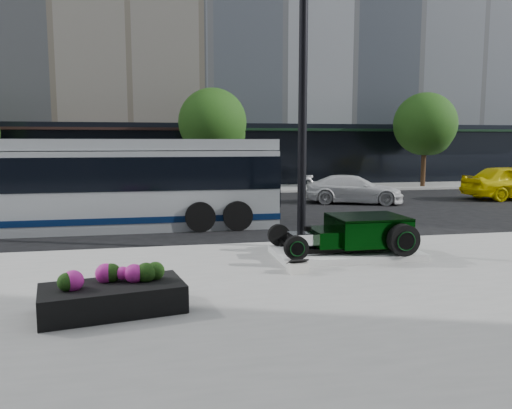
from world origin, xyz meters
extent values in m
plane|color=black|center=(0.00, 0.00, 0.00)|extent=(120.00, 120.00, 0.00)
cube|color=gray|center=(0.00, -10.50, 0.06)|extent=(70.00, 17.00, 0.12)
cube|color=gray|center=(0.00, 14.00, 0.06)|extent=(70.00, 4.00, 0.12)
cube|color=black|center=(-10.00, 16.20, 2.00)|extent=(22.00, 0.50, 4.00)
cube|color=black|center=(13.00, 16.20, 2.00)|extent=(24.00, 0.50, 4.00)
cube|color=black|center=(-10.00, 15.60, 3.60)|extent=(22.00, 1.60, 0.15)
cube|color=black|center=(13.00, 15.60, 3.60)|extent=(24.00, 1.60, 0.15)
cylinder|color=black|center=(1.00, 13.00, 1.42)|extent=(0.28, 0.28, 2.60)
sphere|color=#0E360F|center=(1.00, 13.00, 3.92)|extent=(3.80, 3.80, 3.80)
sphere|color=#0E360F|center=(1.60, 13.30, 3.32)|extent=(2.60, 2.60, 2.60)
cylinder|color=black|center=(14.00, 13.00, 1.42)|extent=(0.28, 0.28, 2.60)
sphere|color=#0E360F|center=(14.00, 13.00, 3.92)|extent=(3.80, 3.80, 3.80)
sphere|color=#0E360F|center=(14.60, 13.30, 3.32)|extent=(2.60, 2.60, 2.60)
cube|color=silver|center=(2.19, -4.00, 0.20)|extent=(3.40, 1.80, 0.15)
cube|color=black|center=(2.19, -4.45, 0.37)|extent=(3.00, 0.08, 0.10)
cube|color=black|center=(2.19, -3.55, 0.37)|extent=(3.00, 0.08, 0.10)
cube|color=black|center=(2.74, -4.00, 0.72)|extent=(1.70, 1.45, 0.62)
cube|color=black|center=(2.74, -4.00, 1.05)|extent=(1.70, 1.45, 0.06)
cube|color=black|center=(1.64, -4.00, 0.60)|extent=(0.55, 1.05, 0.38)
cube|color=silver|center=(1.09, -4.00, 0.55)|extent=(0.55, 0.55, 0.34)
cylinder|color=black|center=(1.24, -4.00, 0.82)|extent=(0.18, 0.18, 0.10)
cylinder|color=black|center=(0.74, -4.00, 0.43)|extent=(0.06, 1.55, 0.06)
cylinder|color=black|center=(3.24, -4.85, 0.63)|extent=(0.72, 0.24, 0.72)
cylinder|color=black|center=(3.24, -4.98, 0.63)|extent=(0.37, 0.02, 0.37)
torus|color=#093311|center=(3.24, -4.99, 0.63)|extent=(0.44, 0.02, 0.44)
cylinder|color=black|center=(3.24, -3.15, 0.63)|extent=(0.72, 0.24, 0.72)
cylinder|color=black|center=(3.24, -3.03, 0.63)|extent=(0.37, 0.02, 0.37)
torus|color=#093311|center=(3.24, -3.02, 0.63)|extent=(0.44, 0.02, 0.44)
cylinder|color=black|center=(0.74, -4.78, 0.54)|extent=(0.54, 0.16, 0.54)
cylinder|color=black|center=(0.74, -4.87, 0.54)|extent=(0.28, 0.02, 0.28)
torus|color=#093311|center=(0.74, -4.88, 0.54)|extent=(0.34, 0.02, 0.34)
cylinder|color=black|center=(0.74, -3.22, 0.54)|extent=(0.54, 0.16, 0.54)
cylinder|color=black|center=(0.74, -3.14, 0.54)|extent=(0.28, 0.02, 0.28)
torus|color=#093311|center=(0.74, -3.13, 0.54)|extent=(0.34, 0.02, 0.34)
cube|color=silver|center=(0.64, -5.26, 0.23)|extent=(0.42, 0.33, 0.22)
cube|color=black|center=(0.64, -5.26, 0.35)|extent=(0.42, 0.31, 0.15)
cylinder|color=black|center=(1.45, -2.79, 3.82)|extent=(0.22, 0.22, 7.39)
cylinder|color=black|center=(1.45, -2.79, 0.21)|extent=(0.41, 0.41, 0.18)
cube|color=black|center=(-2.96, -6.98, 0.34)|extent=(2.39, 1.51, 0.44)
sphere|color=#EC29B1|center=(-3.74, -6.98, 0.70)|extent=(0.29, 0.29, 0.29)
sphere|color=#0E360F|center=(-3.43, -6.98, 0.70)|extent=(0.29, 0.29, 0.29)
sphere|color=#EC29B1|center=(-3.12, -6.98, 0.70)|extent=(0.29, 0.29, 0.29)
sphere|color=#0E360F|center=(-2.80, -6.98, 0.70)|extent=(0.29, 0.29, 0.29)
sphere|color=#EC29B1|center=(-2.49, -6.98, 0.70)|extent=(0.29, 0.29, 0.29)
sphere|color=#0E360F|center=(-2.18, -6.98, 0.70)|extent=(0.29, 0.29, 0.29)
cube|color=#B4BBBF|center=(-4.26, 1.89, 1.27)|extent=(12.00, 2.55, 2.55)
cube|color=#071A41|center=(-4.26, 1.89, 0.42)|extent=(12.05, 2.60, 0.20)
cube|color=black|center=(-4.26, 1.89, 1.85)|extent=(12.05, 2.60, 1.05)
cube|color=#B4BBBF|center=(-4.26, 1.89, 2.75)|extent=(12.00, 2.40, 0.35)
cube|color=black|center=(1.77, 1.89, 1.55)|extent=(0.06, 2.30, 1.70)
cylinder|color=black|center=(-0.86, 0.59, 0.48)|extent=(0.96, 0.28, 0.96)
cylinder|color=black|center=(-0.86, 3.19, 0.48)|extent=(0.96, 0.28, 0.96)
cylinder|color=black|center=(0.34, 0.59, 0.48)|extent=(0.96, 0.28, 0.96)
cylinder|color=black|center=(0.34, 3.19, 0.48)|extent=(0.96, 0.28, 0.96)
imported|color=silver|center=(6.81, 6.63, 0.65)|extent=(4.83, 3.31, 1.30)
camera|label=1|loc=(-2.25, -15.05, 2.84)|focal=35.00mm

